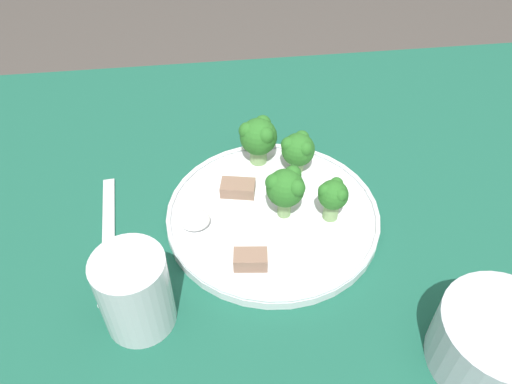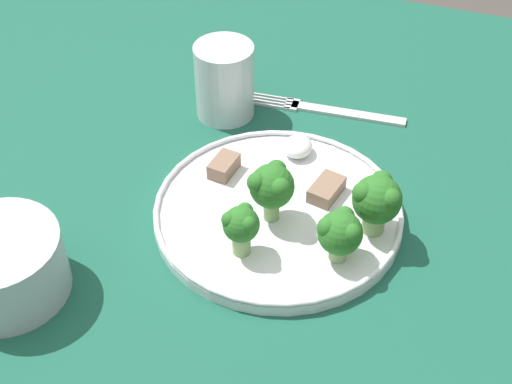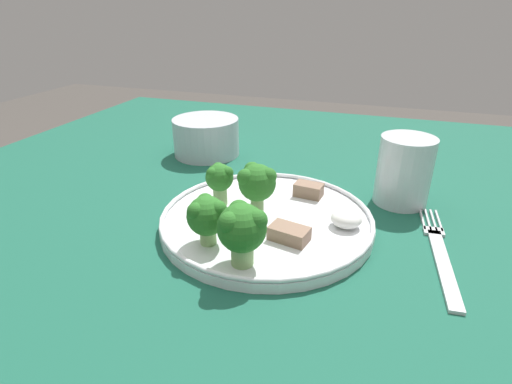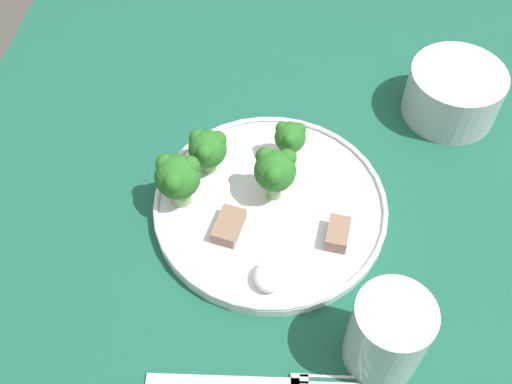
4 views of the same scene
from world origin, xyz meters
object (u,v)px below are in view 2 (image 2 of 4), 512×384
Objects in this scene: fork at (327,110)px; drinking_glass at (225,84)px; dinner_plate at (278,212)px; cream_bowl at (3,267)px.

drinking_glass is (-0.05, 0.12, 0.04)m from fork.
dinner_plate is 2.79× the size of drinking_glass.
fork is at bearing 0.51° from dinner_plate.
cream_bowl is (-0.39, 0.22, 0.03)m from fork.
drinking_glass reaches higher than cream_bowl.
cream_bowl is at bearing 151.17° from fork.
dinner_plate is at bearing -142.23° from drinking_glass.
cream_bowl is at bearing 165.05° from drinking_glass.
cream_bowl is (-0.18, 0.22, 0.02)m from dinner_plate.
drinking_glass reaches higher than dinner_plate.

